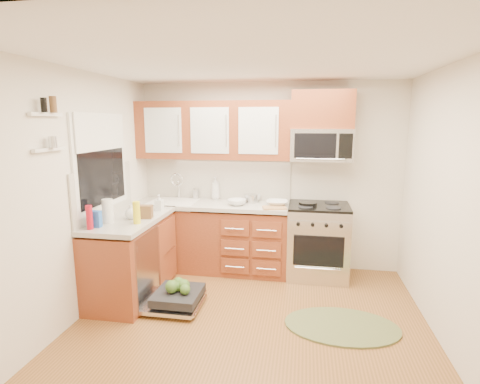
% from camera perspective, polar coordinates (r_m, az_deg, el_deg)
% --- Properties ---
extents(floor, '(3.50, 3.50, 0.00)m').
position_cam_1_polar(floor, '(3.88, 1.37, -20.19)').
color(floor, brown).
rests_on(floor, ground).
extents(ceiling, '(3.50, 3.50, 0.00)m').
position_cam_1_polar(ceiling, '(3.37, 1.57, 19.41)').
color(ceiling, white).
rests_on(ceiling, ground).
extents(wall_back, '(3.50, 0.04, 2.50)m').
position_cam_1_polar(wall_back, '(5.12, 4.35, 2.36)').
color(wall_back, silver).
rests_on(wall_back, ground).
extents(wall_front, '(3.50, 0.04, 2.50)m').
position_cam_1_polar(wall_front, '(1.78, -7.12, -13.99)').
color(wall_front, silver).
rests_on(wall_front, ground).
extents(wall_left, '(0.04, 3.50, 2.50)m').
position_cam_1_polar(wall_left, '(4.05, -23.86, -0.76)').
color(wall_left, silver).
rests_on(wall_left, ground).
extents(wall_right, '(0.04, 3.50, 2.50)m').
position_cam_1_polar(wall_right, '(3.60, 30.21, -2.63)').
color(wall_right, silver).
rests_on(wall_right, ground).
extents(base_cabinet_back, '(2.05, 0.60, 0.85)m').
position_cam_1_polar(base_cabinet_back, '(5.14, -4.25, -7.06)').
color(base_cabinet_back, brown).
rests_on(base_cabinet_back, ground).
extents(base_cabinet_left, '(0.60, 1.25, 0.85)m').
position_cam_1_polar(base_cabinet_left, '(4.56, -16.18, -9.83)').
color(base_cabinet_left, brown).
rests_on(base_cabinet_left, ground).
extents(countertop_back, '(2.07, 0.64, 0.05)m').
position_cam_1_polar(countertop_back, '(5.00, -4.36, -1.91)').
color(countertop_back, '#AAA59B').
rests_on(countertop_back, base_cabinet_back).
extents(countertop_left, '(0.64, 1.27, 0.05)m').
position_cam_1_polar(countertop_left, '(4.41, -16.39, -4.05)').
color(countertop_left, '#AAA59B').
rests_on(countertop_left, base_cabinet_left).
extents(backsplash_back, '(2.05, 0.02, 0.57)m').
position_cam_1_polar(backsplash_back, '(5.23, -3.61, 2.10)').
color(backsplash_back, beige).
rests_on(backsplash_back, ground).
extents(backsplash_left, '(0.02, 1.25, 0.57)m').
position_cam_1_polar(backsplash_left, '(4.48, -19.98, 0.03)').
color(backsplash_left, beige).
rests_on(backsplash_left, ground).
extents(upper_cabinets, '(2.05, 0.35, 0.75)m').
position_cam_1_polar(upper_cabinets, '(5.02, -4.13, 9.36)').
color(upper_cabinets, brown).
rests_on(upper_cabinets, ground).
extents(cabinet_over_mw, '(0.76, 0.35, 0.47)m').
position_cam_1_polar(cabinet_over_mw, '(4.87, 12.46, 12.16)').
color(cabinet_over_mw, brown).
rests_on(cabinet_over_mw, ground).
extents(range, '(0.76, 0.64, 0.95)m').
position_cam_1_polar(range, '(4.96, 11.75, -7.31)').
color(range, silver).
rests_on(range, ground).
extents(microwave, '(0.76, 0.38, 0.40)m').
position_cam_1_polar(microwave, '(4.85, 12.26, 7.03)').
color(microwave, silver).
rests_on(microwave, ground).
extents(sink, '(0.62, 0.50, 0.26)m').
position_cam_1_polar(sink, '(5.16, -10.06, -2.80)').
color(sink, white).
rests_on(sink, ground).
extents(dishwasher, '(0.70, 0.60, 0.20)m').
position_cam_1_polar(dishwasher, '(4.28, -9.91, -15.70)').
color(dishwasher, silver).
rests_on(dishwasher, ground).
extents(window, '(0.03, 1.05, 1.05)m').
position_cam_1_polar(window, '(4.42, -20.42, 4.31)').
color(window, white).
rests_on(window, ground).
extents(window_blind, '(0.02, 0.96, 0.40)m').
position_cam_1_polar(window_blind, '(4.38, -20.42, 8.60)').
color(window_blind, white).
rests_on(window_blind, ground).
extents(shelf_upper, '(0.04, 0.40, 0.03)m').
position_cam_1_polar(shelf_upper, '(3.68, -27.46, 10.45)').
color(shelf_upper, white).
rests_on(shelf_upper, ground).
extents(shelf_lower, '(0.04, 0.40, 0.03)m').
position_cam_1_polar(shelf_lower, '(3.68, -27.06, 5.80)').
color(shelf_lower, white).
rests_on(shelf_lower, ground).
extents(rug, '(1.23, 0.91, 0.02)m').
position_cam_1_polar(rug, '(4.03, 15.24, -19.12)').
color(rug, '#636A3D').
rests_on(rug, ground).
extents(skillet, '(0.28, 0.28, 0.04)m').
position_cam_1_polar(skillet, '(4.78, 10.31, -1.78)').
color(skillet, black).
rests_on(skillet, range).
extents(stock_pot, '(0.23, 0.23, 0.11)m').
position_cam_1_polar(stock_pot, '(4.99, 1.69, -0.98)').
color(stock_pot, silver).
rests_on(stock_pot, countertop_back).
extents(cutting_board, '(0.32, 0.24, 0.02)m').
position_cam_1_polar(cutting_board, '(4.67, 5.28, -2.40)').
color(cutting_board, tan).
rests_on(cutting_board, countertop_back).
extents(canister, '(0.09, 0.09, 0.14)m').
position_cam_1_polar(canister, '(5.25, -6.72, -0.27)').
color(canister, silver).
rests_on(canister, countertop_back).
extents(paper_towel_roll, '(0.15, 0.15, 0.26)m').
position_cam_1_polar(paper_towel_roll, '(4.22, -19.50, -2.75)').
color(paper_towel_roll, white).
rests_on(paper_towel_roll, countertop_left).
extents(mustard_bottle, '(0.09, 0.09, 0.24)m').
position_cam_1_polar(mustard_bottle, '(4.10, -15.49, -3.04)').
color(mustard_bottle, yellow).
rests_on(mustard_bottle, countertop_left).
extents(red_bottle, '(0.08, 0.08, 0.24)m').
position_cam_1_polar(red_bottle, '(4.03, -21.97, -3.61)').
color(red_bottle, '#A80E1F').
rests_on(red_bottle, countertop_left).
extents(wooden_box, '(0.16, 0.12, 0.15)m').
position_cam_1_polar(wooden_box, '(4.31, -14.19, -2.95)').
color(wooden_box, brown).
rests_on(wooden_box, countertop_left).
extents(blue_carton, '(0.11, 0.07, 0.17)m').
position_cam_1_polar(blue_carton, '(4.10, -21.10, -3.87)').
color(blue_carton, blue).
rests_on(blue_carton, countertop_left).
extents(bowl_a, '(0.28, 0.28, 0.07)m').
position_cam_1_polar(bowl_a, '(4.83, 5.68, -1.69)').
color(bowl_a, '#999999').
rests_on(bowl_a, countertop_back).
extents(bowl_b, '(0.28, 0.28, 0.07)m').
position_cam_1_polar(bowl_b, '(4.83, -0.50, -1.58)').
color(bowl_b, '#999999').
rests_on(bowl_b, countertop_back).
extents(cup, '(0.15, 0.15, 0.09)m').
position_cam_1_polar(cup, '(5.09, 2.47, -0.86)').
color(cup, '#999999').
rests_on(cup, countertop_back).
extents(soap_bottle_a, '(0.15, 0.15, 0.31)m').
position_cam_1_polar(soap_bottle_a, '(5.20, -3.75, 0.61)').
color(soap_bottle_a, '#999999').
rests_on(soap_bottle_a, countertop_back).
extents(soap_bottle_b, '(0.09, 0.09, 0.19)m').
position_cam_1_polar(soap_bottle_b, '(4.66, -12.22, -1.55)').
color(soap_bottle_b, '#999999').
rests_on(soap_bottle_b, countertop_left).
extents(soap_bottle_c, '(0.15, 0.15, 0.17)m').
position_cam_1_polar(soap_bottle_c, '(4.31, -16.28, -2.87)').
color(soap_bottle_c, '#999999').
rests_on(soap_bottle_c, countertop_left).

